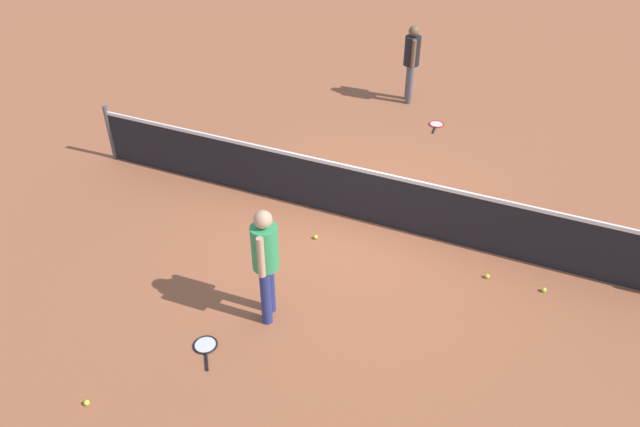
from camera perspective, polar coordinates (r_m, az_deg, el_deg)
The scene contains 10 objects.
ground_plane at distance 9.89m, azimuth 3.94°, elevation -0.59°, with size 40.00×40.00×0.00m, color #9E5638.
court_net at distance 9.60m, azimuth 4.06°, elevation 1.82°, with size 10.09×0.09×1.07m.
player_near_side at distance 7.56m, azimuth -5.17°, elevation -4.11°, with size 0.42×0.52×1.70m.
player_far_side at distance 13.55m, azimuth 8.64°, elevation 14.34°, with size 0.45×0.51×1.70m.
tennis_racket_near_player at distance 7.94m, azimuth -10.75°, elevation -12.22°, with size 0.48×0.57×0.03m.
tennis_racket_far_player at distance 12.96m, azimuth 10.92°, elevation 8.23°, with size 0.34×0.59×0.03m.
tennis_ball_near_player at distance 9.08m, azimuth 20.38°, elevation -6.78°, with size 0.07×0.07×0.07m, color #C6E033.
tennis_ball_by_net at distance 9.44m, azimuth -0.42°, elevation -2.24°, with size 0.07×0.07×0.07m, color #C6E033.
tennis_ball_midcourt at distance 9.06m, azimuth 15.50°, elevation -5.72°, with size 0.07×0.07×0.07m, color #C6E033.
tennis_ball_baseline at distance 7.72m, azimuth -21.16°, elevation -16.32°, with size 0.07×0.07×0.07m, color #C6E033.
Camera 1 is at (2.60, -7.57, 5.81)m, focal length 33.91 mm.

